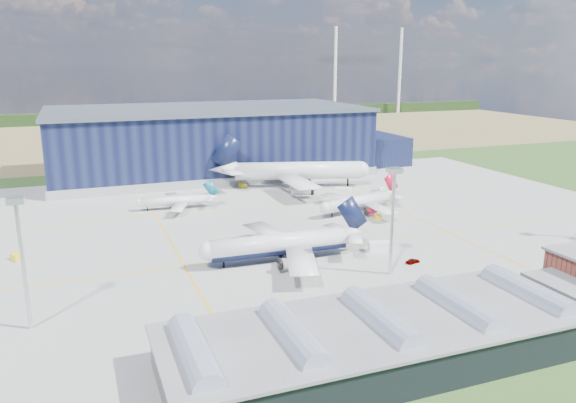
{
  "coord_description": "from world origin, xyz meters",
  "views": [
    {
      "loc": [
        -50.36,
        -126.81,
        44.29
      ],
      "look_at": [
        2.96,
        12.26,
        6.63
      ],
      "focal_mm": 35.0,
      "sensor_mm": 36.0,
      "label": 1
    }
  ],
  "objects_px": {
    "hangar": "(215,143)",
    "car_a": "(413,261)",
    "gse_cart_a": "(382,189)",
    "airliner_navy": "(279,233)",
    "airliner_red": "(358,196)",
    "car_b": "(426,307)",
    "airliner_widebody": "(298,162)",
    "airliner_regional": "(174,196)",
    "gse_tug_a": "(17,257)",
    "light_mast_west": "(20,242)",
    "light_mast_center": "(393,204)",
    "gse_tug_b": "(378,217)",
    "gse_cart_b": "(308,180)",
    "gse_tug_c": "(243,185)",
    "gse_van_a": "(380,247)",
    "gse_van_b": "(343,191)"
  },
  "relations": [
    {
      "from": "airliner_red",
      "to": "car_b",
      "type": "height_order",
      "value": "airliner_red"
    },
    {
      "from": "gse_tug_c",
      "to": "gse_tug_a",
      "type": "bearing_deg",
      "value": -149.86
    },
    {
      "from": "airliner_navy",
      "to": "airliner_widebody",
      "type": "relative_size",
      "value": 0.72
    },
    {
      "from": "light_mast_center",
      "to": "gse_cart_a",
      "type": "relative_size",
      "value": 7.84
    },
    {
      "from": "gse_cart_a",
      "to": "car_b",
      "type": "height_order",
      "value": "gse_cart_a"
    },
    {
      "from": "hangar",
      "to": "airliner_navy",
      "type": "distance_m",
      "value": 109.82
    },
    {
      "from": "airliner_navy",
      "to": "car_a",
      "type": "distance_m",
      "value": 30.6
    },
    {
      "from": "hangar",
      "to": "gse_van_b",
      "type": "relative_size",
      "value": 26.8
    },
    {
      "from": "airliner_regional",
      "to": "gse_tug_a",
      "type": "height_order",
      "value": "airliner_regional"
    },
    {
      "from": "hangar",
      "to": "light_mast_west",
      "type": "relative_size",
      "value": 6.3
    },
    {
      "from": "gse_tug_c",
      "to": "gse_cart_b",
      "type": "bearing_deg",
      "value": -7.7
    },
    {
      "from": "light_mast_west",
      "to": "car_b",
      "type": "relative_size",
      "value": 6.0
    },
    {
      "from": "airliner_red",
      "to": "car_b",
      "type": "xyz_separation_m",
      "value": [
        -20.17,
        -64.82,
        -4.55
      ]
    },
    {
      "from": "hangar",
      "to": "car_a",
      "type": "bearing_deg",
      "value": -82.78
    },
    {
      "from": "light_mast_west",
      "to": "airliner_regional",
      "type": "relative_size",
      "value": 0.89
    },
    {
      "from": "gse_cart_b",
      "to": "car_b",
      "type": "height_order",
      "value": "gse_cart_b"
    },
    {
      "from": "airliner_regional",
      "to": "car_b",
      "type": "height_order",
      "value": "airliner_regional"
    },
    {
      "from": "light_mast_center",
      "to": "gse_van_a",
      "type": "relative_size",
      "value": 4.22
    },
    {
      "from": "gse_cart_a",
      "to": "car_b",
      "type": "bearing_deg",
      "value": -98.8
    },
    {
      "from": "airliner_widebody",
      "to": "airliner_regional",
      "type": "relative_size",
      "value": 2.22
    },
    {
      "from": "hangar",
      "to": "gse_cart_b",
      "type": "height_order",
      "value": "hangar"
    },
    {
      "from": "airliner_widebody",
      "to": "gse_tug_b",
      "type": "height_order",
      "value": "airliner_widebody"
    },
    {
      "from": "light_mast_center",
      "to": "gse_van_a",
      "type": "bearing_deg",
      "value": 68.23
    },
    {
      "from": "gse_tug_b",
      "to": "gse_van_b",
      "type": "height_order",
      "value": "gse_van_b"
    },
    {
      "from": "gse_cart_b",
      "to": "airliner_widebody",
      "type": "bearing_deg",
      "value": 145.2
    },
    {
      "from": "light_mast_west",
      "to": "airliner_red",
      "type": "height_order",
      "value": "light_mast_west"
    },
    {
      "from": "airliner_widebody",
      "to": "car_a",
      "type": "distance_m",
      "value": 81.87
    },
    {
      "from": "airliner_red",
      "to": "gse_van_b",
      "type": "bearing_deg",
      "value": -120.71
    },
    {
      "from": "hangar",
      "to": "gse_tug_b",
      "type": "relative_size",
      "value": 53.81
    },
    {
      "from": "gse_cart_a",
      "to": "gse_tug_c",
      "type": "bearing_deg",
      "value": 168.63
    },
    {
      "from": "airliner_red",
      "to": "car_a",
      "type": "bearing_deg",
      "value": 63.47
    },
    {
      "from": "airliner_navy",
      "to": "car_a",
      "type": "height_order",
      "value": "airliner_navy"
    },
    {
      "from": "gse_tug_a",
      "to": "gse_tug_b",
      "type": "relative_size",
      "value": 1.25
    },
    {
      "from": "gse_cart_a",
      "to": "gse_cart_b",
      "type": "height_order",
      "value": "gse_cart_b"
    },
    {
      "from": "car_b",
      "to": "gse_cart_a",
      "type": "bearing_deg",
      "value": -26.29
    },
    {
      "from": "light_mast_west",
      "to": "gse_tug_b",
      "type": "relative_size",
      "value": 8.54
    },
    {
      "from": "gse_cart_a",
      "to": "airliner_navy",
      "type": "bearing_deg",
      "value": -120.59
    },
    {
      "from": "hangar",
      "to": "car_b",
      "type": "relative_size",
      "value": 37.83
    },
    {
      "from": "gse_tug_a",
      "to": "car_b",
      "type": "height_order",
      "value": "gse_tug_a"
    },
    {
      "from": "airliner_navy",
      "to": "gse_cart_b",
      "type": "distance_m",
      "value": 86.09
    },
    {
      "from": "light_mast_west",
      "to": "gse_cart_a",
      "type": "xyz_separation_m",
      "value": [
        108.13,
        68.83,
        -14.8
      ]
    },
    {
      "from": "airliner_widebody",
      "to": "car_b",
      "type": "xyz_separation_m",
      "value": [
        -16.52,
        -102.96,
        -8.7
      ]
    },
    {
      "from": "light_mast_center",
      "to": "gse_tug_a",
      "type": "xyz_separation_m",
      "value": [
        -74.77,
        38.08,
        -14.73
      ]
    },
    {
      "from": "gse_tug_a",
      "to": "car_a",
      "type": "height_order",
      "value": "gse_tug_a"
    },
    {
      "from": "gse_cart_a",
      "to": "light_mast_center",
      "type": "bearing_deg",
      "value": -102.3
    },
    {
      "from": "gse_tug_c",
      "to": "airliner_navy",
      "type": "bearing_deg",
      "value": -108.08
    },
    {
      "from": "gse_van_a",
      "to": "gse_cart_a",
      "type": "bearing_deg",
      "value": -15.05
    },
    {
      "from": "light_mast_center",
      "to": "gse_tug_b",
      "type": "bearing_deg",
      "value": 63.58
    },
    {
      "from": "light_mast_center",
      "to": "airliner_widebody",
      "type": "height_order",
      "value": "light_mast_center"
    },
    {
      "from": "light_mast_west",
      "to": "airliner_red",
      "type": "xyz_separation_m",
      "value": [
        86.92,
        46.82,
        -10.25
      ]
    }
  ]
}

